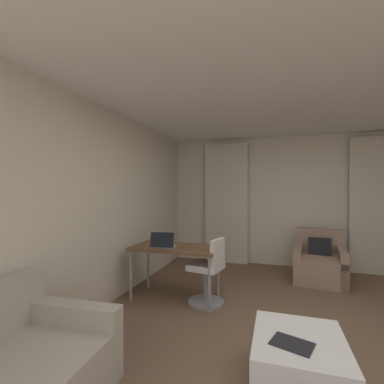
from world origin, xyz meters
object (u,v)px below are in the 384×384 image
object	(u,v)px
laptop	(163,244)
magazine_open	(292,344)
desk	(175,251)
desk_chair	(209,275)
coffee_table	(299,365)
armchair	(320,264)

from	to	relation	value
laptop	magazine_open	size ratio (longest dim) A/B	1.09
laptop	magazine_open	distance (m)	2.13
desk	magazine_open	world-z (taller)	desk
desk	magazine_open	bearing A→B (deg)	-45.41
desk_chair	coffee_table	world-z (taller)	desk_chair
desk_chair	laptop	distance (m)	0.74
desk_chair	magazine_open	world-z (taller)	desk_chair
laptop	magazine_open	world-z (taller)	laptop
coffee_table	magazine_open	bearing A→B (deg)	-116.89
laptop	coffee_table	xyz separation A→B (m)	(1.65, -1.25, -0.57)
laptop	coffee_table	distance (m)	2.15
armchair	desk	distance (m)	2.53
laptop	coffee_table	size ratio (longest dim) A/B	0.47
armchair	coffee_table	distance (m)	2.84
desk_chair	magazine_open	size ratio (longest dim) A/B	2.66
desk	laptop	world-z (taller)	laptop
desk	desk_chair	bearing A→B (deg)	-6.79
coffee_table	armchair	bearing A→B (deg)	79.06
desk_chair	magazine_open	xyz separation A→B (m)	(0.97, -1.42, 0.02)
armchair	magazine_open	world-z (taller)	armchair
magazine_open	coffee_table	bearing A→B (deg)	63.11
laptop	desk	bearing A→B (deg)	40.40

